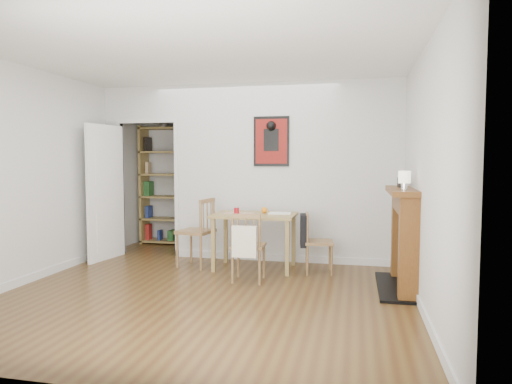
% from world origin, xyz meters
% --- Properties ---
extents(ground, '(5.20, 5.20, 0.00)m').
position_xyz_m(ground, '(0.00, 0.00, 0.00)').
color(ground, '#513A1A').
rests_on(ground, ground).
extents(room_shell, '(5.20, 5.20, 5.20)m').
position_xyz_m(room_shell, '(0.10, 1.34, 1.30)').
color(room_shell, beige).
rests_on(room_shell, ground).
extents(dining_table, '(1.11, 0.70, 0.75)m').
position_xyz_m(dining_table, '(0.27, 0.82, 0.66)').
color(dining_table, '#9D8449').
rests_on(dining_table, ground).
extents(chair_left, '(0.56, 0.56, 0.96)m').
position_xyz_m(chair_left, '(-0.57, 0.79, 0.48)').
color(chair_left, olive).
rests_on(chair_left, ground).
extents(chair_right, '(0.50, 0.45, 0.80)m').
position_xyz_m(chair_right, '(1.12, 0.78, 0.41)').
color(chair_right, olive).
rests_on(chair_right, ground).
extents(chair_front, '(0.44, 0.50, 0.85)m').
position_xyz_m(chair_front, '(0.33, 0.18, 0.43)').
color(chair_front, olive).
rests_on(chair_front, ground).
extents(bookshelf, '(0.88, 0.35, 2.08)m').
position_xyz_m(bookshelf, '(-1.69, 2.35, 1.03)').
color(bookshelf, '#9D8449').
rests_on(bookshelf, ground).
extents(fireplace, '(0.45, 1.25, 1.16)m').
position_xyz_m(fireplace, '(2.16, 0.25, 0.62)').
color(fireplace, brown).
rests_on(fireplace, ground).
extents(red_glass, '(0.07, 0.07, 0.09)m').
position_xyz_m(red_glass, '(0.04, 0.71, 0.80)').
color(red_glass, maroon).
rests_on(red_glass, dining_table).
extents(orange_fruit, '(0.08, 0.08, 0.08)m').
position_xyz_m(orange_fruit, '(0.38, 0.91, 0.80)').
color(orange_fruit, orange).
rests_on(orange_fruit, dining_table).
extents(placemat, '(0.45, 0.37, 0.00)m').
position_xyz_m(placemat, '(0.05, 0.82, 0.76)').
color(placemat, beige).
rests_on(placemat, dining_table).
extents(notebook, '(0.31, 0.24, 0.01)m').
position_xyz_m(notebook, '(0.60, 0.90, 0.76)').
color(notebook, white).
rests_on(notebook, dining_table).
extents(mantel_lamp, '(0.13, 0.13, 0.21)m').
position_xyz_m(mantel_lamp, '(2.11, -0.07, 1.29)').
color(mantel_lamp, silver).
rests_on(mantel_lamp, fireplace).
extents(ceramic_jar_a, '(0.09, 0.09, 0.11)m').
position_xyz_m(ceramic_jar_a, '(2.13, 0.39, 1.21)').
color(ceramic_jar_a, black).
rests_on(ceramic_jar_a, fireplace).
extents(ceramic_jar_b, '(0.09, 0.09, 0.11)m').
position_xyz_m(ceramic_jar_b, '(2.13, 0.57, 1.22)').
color(ceramic_jar_b, black).
rests_on(ceramic_jar_b, fireplace).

